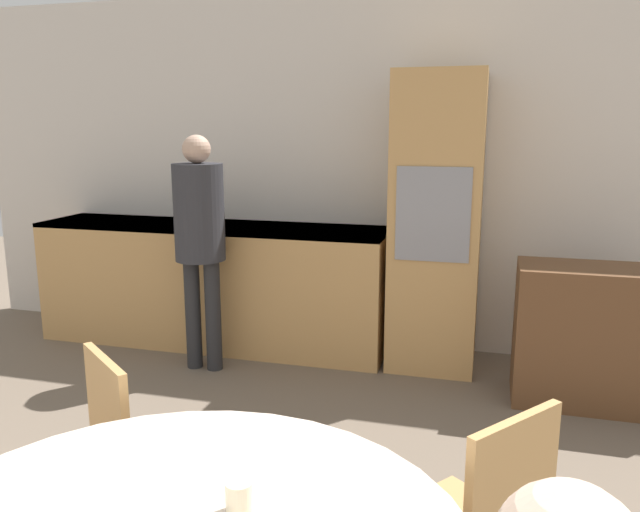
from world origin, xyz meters
name	(u,v)px	position (x,y,z in m)	size (l,w,h in m)	color
wall_back	(392,174)	(0.00, 4.86, 1.30)	(6.96, 0.05, 2.60)	silver
kitchen_counter	(213,283)	(-1.30, 4.52, 0.47)	(2.66, 0.60, 0.92)	tan
oven_unit	(436,223)	(0.36, 4.53, 1.00)	(0.58, 0.59, 1.99)	tan
sideboard	(598,337)	(1.36, 4.12, 0.42)	(0.95, 0.45, 0.84)	brown
chair_far_left	(84,466)	(-0.61, 1.98, 0.48)	(0.56, 0.56, 0.86)	tan
person_standing	(200,228)	(-1.14, 4.01, 0.98)	(0.33, 0.33, 1.59)	#262628
cup	(239,497)	(0.17, 1.51, 0.79)	(0.07, 0.07, 0.08)	beige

